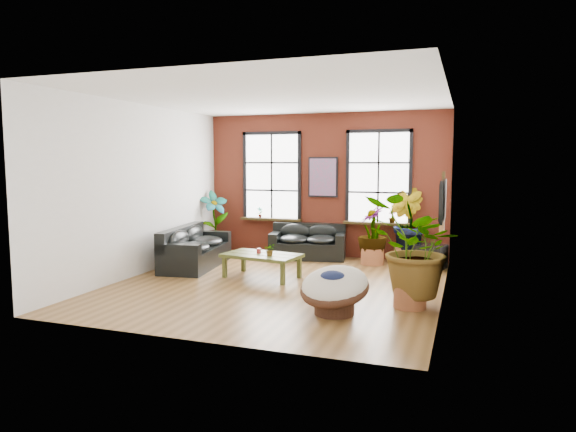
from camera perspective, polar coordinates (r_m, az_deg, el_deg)
name	(u,v)px	position (r m, az deg, el deg)	size (l,w,h in m)	color
room	(280,192)	(9.70, -0.89, 2.65)	(6.04, 6.54, 3.54)	brown
sofa_back	(308,243)	(12.43, 2.24, -2.99)	(1.92, 1.18, 0.82)	black
sofa_left	(194,249)	(11.61, -10.43, -3.60)	(1.24, 2.33, 0.88)	black
coffee_table	(262,257)	(10.31, -2.92, -4.54)	(1.62, 1.08, 0.58)	#3C4418
papasan_chair	(334,288)	(7.91, 5.18, -7.96)	(1.24, 1.25, 0.79)	#422517
poster	(323,177)	(12.58, 3.90, 4.33)	(0.74, 0.06, 0.98)	black
tv_wall_unit	(443,205)	(9.58, 16.79, 1.13)	(0.13, 1.86, 1.20)	black
media_box	(430,257)	(11.66, 15.51, -4.36)	(0.75, 0.68, 0.52)	black
pot_back_left	(216,245)	(13.28, -7.97, -3.24)	(0.70, 0.70, 0.39)	#9F5834
pot_back_right	(405,255)	(12.12, 12.92, -4.25)	(0.55, 0.55, 0.38)	#9F5834
pot_right_wall	(410,296)	(8.50, 13.38, -8.63)	(0.54, 0.54, 0.38)	#9F5834
pot_mid	(372,256)	(11.83, 9.34, -4.43)	(0.57, 0.57, 0.37)	#9F5834
floor_plant_back_left	(214,219)	(13.19, -8.19, -0.32)	(0.76, 0.52, 1.45)	#103D13
floor_plant_back_right	(407,222)	(12.04, 13.04, -0.68)	(0.87, 0.70, 1.59)	#103D13
floor_plant_right_wall	(414,248)	(8.35, 13.78, -3.43)	(1.46, 1.26, 1.62)	#103D13
floor_plant_mid	(373,232)	(11.77, 9.38, -1.78)	(0.67, 0.67, 1.19)	#103D13
table_plant	(270,250)	(10.07, -2.00, -3.76)	(0.22, 0.19, 0.24)	#103D13
sill_plant_left	(260,212)	(13.13, -3.14, 0.41)	(0.14, 0.10, 0.27)	#103D13
sill_plant_right	(392,217)	(12.25, 11.50, -0.11)	(0.15, 0.15, 0.27)	#103D13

